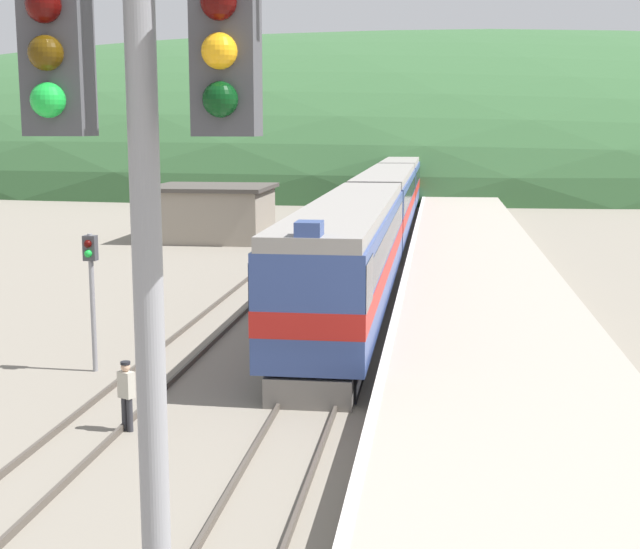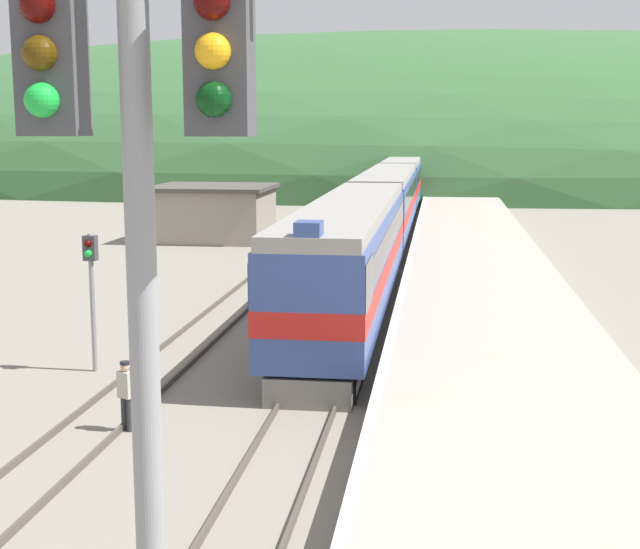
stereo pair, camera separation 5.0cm
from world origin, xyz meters
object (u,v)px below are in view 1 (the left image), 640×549
object	(u,v)px
signal_mast_main	(148,297)
carriage_fifth	(416,161)
signal_post_siding	(91,273)
carriage_fourth	(411,169)
track_worker	(126,392)
carriage_second	(387,203)
carriage_third	(402,181)
express_train_lead_car	(350,256)

from	to	relation	value
signal_mast_main	carriage_fifth	bearing A→B (deg)	90.62
signal_post_siding	signal_mast_main	bearing A→B (deg)	-66.74
carriage_fourth	track_worker	size ratio (longest dim) A/B	13.14
carriage_second	carriage_fifth	size ratio (longest dim) A/B	1.00
track_worker	carriage_fifth	bearing A→B (deg)	87.83
carriage_third	carriage_second	bearing A→B (deg)	-90.00
signal_mast_main	signal_post_siding	bearing A→B (deg)	113.26
signal_post_siding	track_worker	distance (m)	5.78
carriage_second	track_worker	bearing A→B (deg)	-96.33
signal_mast_main	signal_post_siding	size ratio (longest dim) A/B	2.24
signal_mast_main	track_worker	xyz separation A→B (m)	(-5.15, 13.44, -4.93)
express_train_lead_car	carriage_fifth	size ratio (longest dim) A/B	0.99
signal_post_siding	carriage_fourth	bearing A→B (deg)	85.03
carriage_third	track_worker	xyz separation A→B (m)	(-3.90, -57.75, -1.41)
express_train_lead_car	carriage_fifth	distance (m)	90.46
express_train_lead_car	signal_post_siding	bearing A→B (deg)	-130.45
signal_post_siding	track_worker	size ratio (longest dim) A/B	2.41
track_worker	carriage_fourth	bearing A→B (deg)	87.22
carriage_fifth	track_worker	distance (m)	103.01
carriage_third	carriage_fifth	world-z (taller)	same
signal_post_siding	track_worker	world-z (taller)	signal_post_siding
carriage_fourth	carriage_fifth	distance (m)	22.59
express_train_lead_car	track_worker	xyz separation A→B (m)	(-3.90, -12.47, -1.42)
carriage_second	carriage_fifth	world-z (taller)	same
signal_post_siding	carriage_second	bearing A→B (deg)	77.80
carriage_third	carriage_fourth	bearing A→B (deg)	90.00
carriage_fifth	carriage_third	bearing A→B (deg)	-90.00
carriage_fifth	signal_mast_main	size ratio (longest dim) A/B	2.43
carriage_second	carriage_third	size ratio (longest dim) A/B	1.00
track_worker	signal_mast_main	bearing A→B (deg)	-69.03
carriage_second	signal_post_siding	world-z (taller)	carriage_second
express_train_lead_car	signal_post_siding	xyz separation A→B (m)	(-6.57, -7.71, 0.50)
express_train_lead_car	carriage_third	world-z (taller)	express_train_lead_car
carriage_second	carriage_fifth	xyz separation A→B (m)	(0.00, 67.76, 0.00)
carriage_fourth	express_train_lead_car	bearing A→B (deg)	-90.00
carriage_fourth	carriage_fifth	bearing A→B (deg)	90.00
carriage_fifth	signal_post_siding	world-z (taller)	carriage_fifth
carriage_third	track_worker	world-z (taller)	carriage_third
carriage_fourth	signal_post_siding	distance (m)	75.87
express_train_lead_car	carriage_third	size ratio (longest dim) A/B	0.99
carriage_second	carriage_fourth	xyz separation A→B (m)	(0.00, 45.18, 0.00)
carriage_fourth	signal_mast_main	world-z (taller)	signal_mast_main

